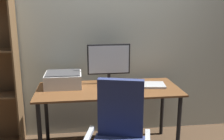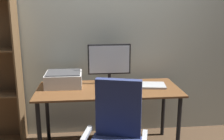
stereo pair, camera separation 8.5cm
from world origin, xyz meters
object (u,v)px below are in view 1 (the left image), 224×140
at_px(desk, 108,96).
at_px(mouse, 137,91).
at_px(monitor, 109,61).
at_px(laptop, 150,85).
at_px(printer, 63,79).
at_px(coffee_mug, 118,84).
at_px(keyboard, 114,93).

bearing_deg(desk, mouse, -31.67).
bearing_deg(monitor, laptop, -20.25).
bearing_deg(laptop, mouse, -126.23).
bearing_deg(desk, laptop, 3.27).
bearing_deg(desk, printer, 164.41).
distance_m(desk, printer, 0.54).
distance_m(monitor, mouse, 0.51).
relative_size(monitor, printer, 1.22).
relative_size(mouse, coffee_mug, 0.96).
relative_size(monitor, laptop, 1.53).
relative_size(desk, laptop, 4.87).
relative_size(laptop, printer, 0.80).
relative_size(keyboard, printer, 0.72).
bearing_deg(printer, monitor, 6.37).
height_order(monitor, mouse, monitor).
height_order(keyboard, mouse, mouse).
xyz_separation_m(keyboard, laptop, (0.44, 0.21, 0.00)).
relative_size(coffee_mug, printer, 0.25).
xyz_separation_m(mouse, printer, (-0.77, 0.31, 0.06)).
xyz_separation_m(monitor, printer, (-0.52, -0.06, -0.18)).
distance_m(coffee_mug, laptop, 0.38).
bearing_deg(mouse, laptop, 43.99).
distance_m(desk, monitor, 0.40).
distance_m(keyboard, laptop, 0.49).
distance_m(mouse, printer, 0.84).
xyz_separation_m(keyboard, coffee_mug, (0.07, 0.18, 0.04)).
bearing_deg(laptop, printer, -178.14).
bearing_deg(laptop, keyboard, -146.00).
distance_m(monitor, keyboard, 0.45).
bearing_deg(printer, keyboard, -31.24).
height_order(keyboard, printer, printer).
distance_m(keyboard, mouse, 0.24).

